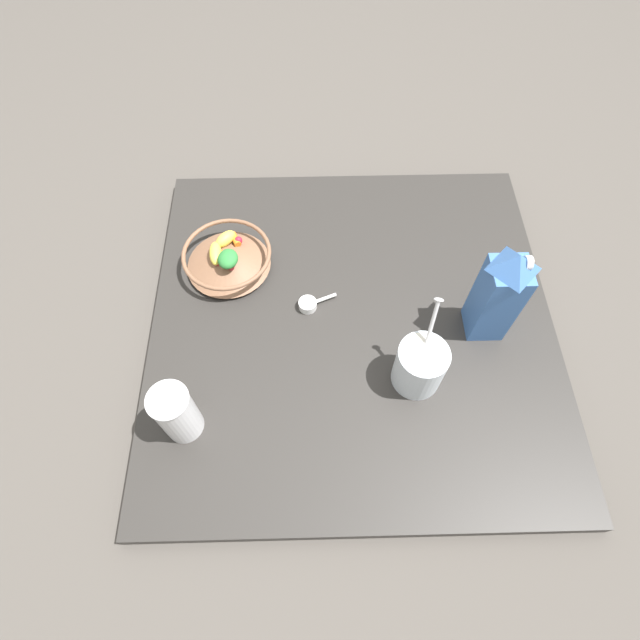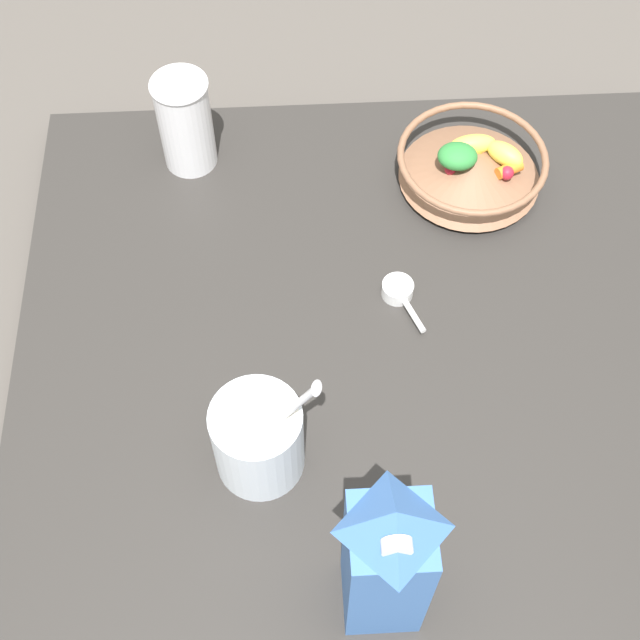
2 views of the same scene
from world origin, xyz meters
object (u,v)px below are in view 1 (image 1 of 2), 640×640
Objects in this scene: milk_carton at (499,294)px; drinking_cup at (176,413)px; fruit_bowl at (227,257)px; yogurt_tub at (420,365)px.

milk_carton is 0.69m from drinking_cup.
yogurt_tub is at bearing -126.15° from fruit_bowl.
milk_carton is at bearing -71.26° from drinking_cup.
milk_carton reaches higher than fruit_bowl.
milk_carton is at bearing -52.90° from yogurt_tub.
drinking_cup is (-0.22, 0.65, -0.05)m from milk_carton.
milk_carton is 1.76× the size of drinking_cup.
fruit_bowl is 0.52m from yogurt_tub.
yogurt_tub is (-0.13, 0.17, -0.07)m from milk_carton.
drinking_cup is (-0.09, 0.48, 0.01)m from yogurt_tub.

